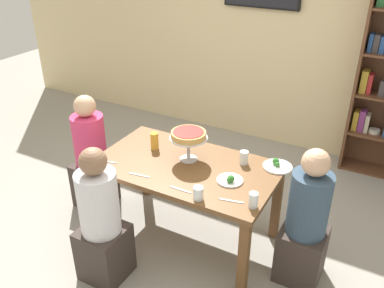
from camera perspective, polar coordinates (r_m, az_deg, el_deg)
name	(u,v)px	position (r m, az deg, el deg)	size (l,w,h in m)	color
ground_plane	(187,235)	(3.83, -0.74, -12.45)	(12.00, 12.00, 0.00)	gray
rear_partition	(279,30)	(5.05, 11.93, 15.18)	(8.00, 0.12, 2.80)	beige
dining_table	(186,175)	(3.44, -0.80, -4.32)	(1.49, 0.87, 0.74)	brown
diner_near_left	(101,225)	(3.23, -12.43, -10.92)	(0.34, 0.34, 1.15)	#382D28
diner_head_east	(305,227)	(3.26, 15.41, -10.97)	(0.34, 0.34, 1.15)	#382D28
diner_head_west	(92,160)	(4.07, -13.68, -2.13)	(0.34, 0.34, 1.15)	#382D28
deep_dish_pizza_stand	(188,137)	(3.36, -0.49, 1.03)	(0.32, 0.32, 0.26)	silver
salad_plate_near_diner	(277,165)	(3.43, 11.71, -2.93)	(0.24, 0.24, 0.07)	white
salad_plate_far_diner	(230,180)	(3.18, 5.28, -4.97)	(0.21, 0.21, 0.07)	white
beer_glass_amber_tall	(155,141)	(3.61, -5.21, 0.44)	(0.07, 0.07, 0.15)	gold
water_glass_clear_near	(198,193)	(2.97, 0.87, -6.82)	(0.08, 0.08, 0.10)	white
water_glass_clear_far	(244,158)	(3.41, 7.19, -1.88)	(0.07, 0.07, 0.11)	white
water_glass_clear_spare	(253,200)	(2.92, 8.47, -7.69)	(0.07, 0.07, 0.11)	white
cutlery_fork_near	(106,162)	(3.51, -11.76, -2.39)	(0.18, 0.02, 0.01)	silver
cutlery_knife_near	(139,175)	(3.28, -7.32, -4.29)	(0.18, 0.02, 0.01)	silver
cutlery_fork_far	(181,190)	(3.09, -1.59, -6.32)	(0.18, 0.02, 0.01)	silver
cutlery_knife_far	(231,201)	(2.99, 5.45, -7.84)	(0.18, 0.02, 0.01)	silver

